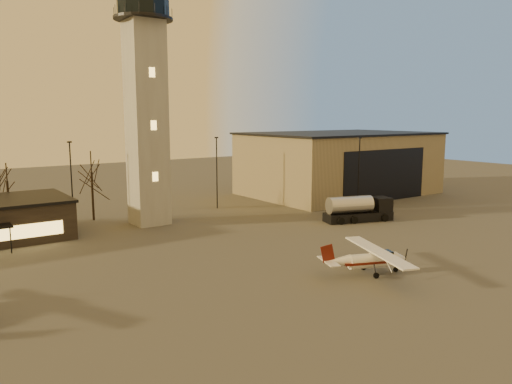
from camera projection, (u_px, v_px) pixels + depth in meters
ground at (314, 294)px, 37.00m from camera, size 220.00×220.00×0.00m
control_tower at (146, 88)px, 58.70m from camera, size 6.80×6.80×32.60m
hangar at (339, 163)px, 84.18m from camera, size 30.60×20.60×10.30m
light_poles at (149, 179)px, 61.46m from camera, size 58.50×12.25×10.14m
tree_row at (11, 176)px, 59.84m from camera, size 37.20×9.20×8.80m
cessna_front at (374, 263)px, 41.67m from camera, size 8.25×10.02×2.83m
fuel_truck at (358, 211)px, 62.44m from camera, size 9.00×4.96×3.21m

